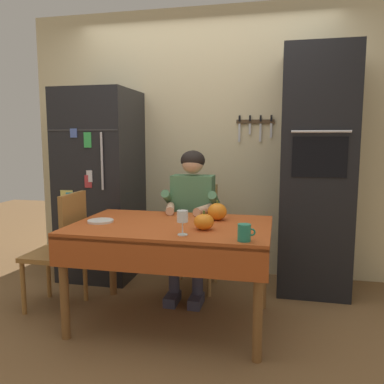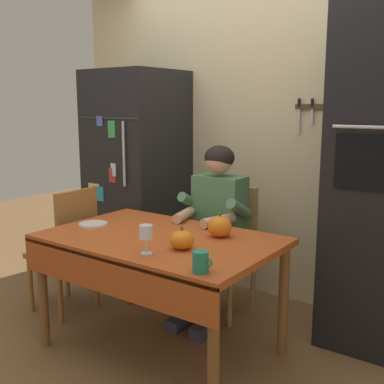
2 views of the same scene
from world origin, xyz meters
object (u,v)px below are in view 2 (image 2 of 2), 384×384
(seated_person, at_px, (214,218))
(pumpkin_medium, at_px, (220,226))
(refrigerator, at_px, (138,178))
(wine_glass, at_px, (146,233))
(pumpkin_large, at_px, (182,240))
(chair_behind_person, at_px, (228,243))
(serving_tray, at_px, (93,224))
(chair_left_side, at_px, (69,245))
(coffee_mug, at_px, (201,262))
(wall_oven, at_px, (384,182))
(dining_table, at_px, (158,251))

(seated_person, bearing_deg, pumpkin_medium, -53.28)
(refrigerator, height_order, wine_glass, refrigerator)
(pumpkin_large, xyz_separation_m, pumpkin_medium, (0.04, 0.33, 0.01))
(chair_behind_person, bearing_deg, serving_tray, -122.99)
(pumpkin_medium, relative_size, serving_tray, 0.80)
(chair_behind_person, xyz_separation_m, pumpkin_medium, (0.28, -0.57, 0.29))
(refrigerator, height_order, chair_left_side, refrigerator)
(coffee_mug, bearing_deg, pumpkin_medium, 113.95)
(chair_left_side, bearing_deg, wall_oven, 23.63)
(chair_left_side, bearing_deg, wine_glass, -18.37)
(coffee_mug, relative_size, pumpkin_medium, 0.71)
(dining_table, bearing_deg, serving_tray, -176.28)
(pumpkin_medium, bearing_deg, wine_glass, -105.67)
(seated_person, distance_m, chair_left_side, 1.08)
(seated_person, relative_size, wine_glass, 7.87)
(chair_left_side, bearing_deg, serving_tray, -15.24)
(wall_oven, distance_m, coffee_mug, 1.39)
(refrigerator, relative_size, coffee_mug, 16.86)
(wine_glass, bearing_deg, refrigerator, 133.52)
(refrigerator, height_order, chair_behind_person, refrigerator)
(wall_oven, bearing_deg, wine_glass, -126.59)
(chair_left_side, bearing_deg, pumpkin_medium, 7.36)
(pumpkin_medium, bearing_deg, seated_person, 126.72)
(dining_table, height_order, coffee_mug, coffee_mug)
(chair_behind_person, distance_m, serving_tray, 1.01)
(wall_oven, distance_m, seated_person, 1.13)
(chair_behind_person, distance_m, chair_left_side, 1.17)
(refrigerator, height_order, dining_table, refrigerator)
(pumpkin_large, bearing_deg, serving_tray, 174.85)
(dining_table, relative_size, seated_person, 1.12)
(refrigerator, height_order, seated_person, refrigerator)
(chair_behind_person, height_order, pumpkin_medium, chair_behind_person)
(wine_glass, bearing_deg, dining_table, 118.98)
(pumpkin_medium, bearing_deg, pumpkin_large, -96.72)
(wine_glass, bearing_deg, chair_behind_person, 97.50)
(chair_behind_person, bearing_deg, chair_left_side, -141.68)
(refrigerator, distance_m, pumpkin_large, 1.56)
(seated_person, xyz_separation_m, wine_glass, (0.14, -0.89, 0.12))
(dining_table, distance_m, seated_person, 0.61)
(coffee_mug, height_order, pumpkin_large, pumpkin_large)
(chair_behind_person, relative_size, pumpkin_medium, 6.18)
(chair_left_side, xyz_separation_m, pumpkin_medium, (1.20, 0.15, 0.29))
(refrigerator, relative_size, chair_left_side, 1.94)
(chair_left_side, bearing_deg, seated_person, 30.29)
(chair_behind_person, distance_m, wine_glass, 1.14)
(dining_table, height_order, pumpkin_large, pumpkin_large)
(coffee_mug, relative_size, serving_tray, 0.57)
(wall_oven, xyz_separation_m, coffee_mug, (-0.50, -1.27, -0.26))
(wall_oven, distance_m, pumpkin_large, 1.32)
(refrigerator, height_order, serving_tray, refrigerator)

